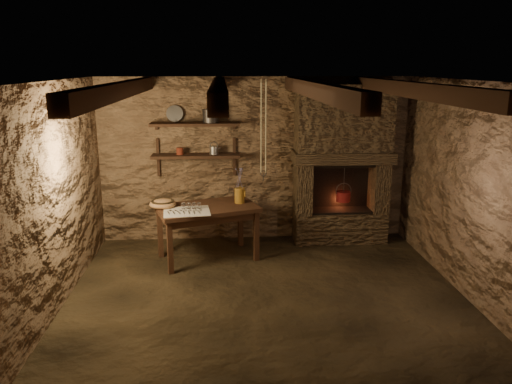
{
  "coord_description": "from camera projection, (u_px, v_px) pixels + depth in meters",
  "views": [
    {
      "loc": [
        -0.48,
        -5.21,
        2.57
      ],
      "look_at": [
        -0.06,
        0.9,
        0.99
      ],
      "focal_mm": 35.0,
      "sensor_mm": 36.0,
      "label": 1
    }
  ],
  "objects": [
    {
      "name": "work_table",
      "position": [
        208.0,
        231.0,
        6.69
      ],
      "size": [
        1.46,
        1.1,
        0.74
      ],
      "rotation": [
        0.0,
        0.0,
        0.32
      ],
      "color": "#341E12",
      "rests_on": "floor"
    },
    {
      "name": "right_wall",
      "position": [
        468.0,
        190.0,
        5.56
      ],
      "size": [
        0.04,
        4.0,
        2.4
      ],
      "primitive_type": "cube",
      "color": "#493322",
      "rests_on": "floor"
    },
    {
      "name": "hearth",
      "position": [
        342.0,
        160.0,
        7.19
      ],
      "size": [
        1.43,
        0.51,
        2.3
      ],
      "color": "#382A1C",
      "rests_on": "floor"
    },
    {
      "name": "tin_pan",
      "position": [
        175.0,
        114.0,
        7.03
      ],
      "size": [
        0.24,
        0.11,
        0.23
      ],
      "primitive_type": "cylinder",
      "rotation": [
        1.26,
        0.0,
        0.02
      ],
      "color": "#A0A09B",
      "rests_on": "shelf_upper"
    },
    {
      "name": "stoneware_jug",
      "position": [
        240.0,
        188.0,
        6.72
      ],
      "size": [
        0.16,
        0.16,
        0.48
      ],
      "rotation": [
        0.0,
        0.0,
        0.23
      ],
      "color": "#8C5E1B",
      "rests_on": "work_table"
    },
    {
      "name": "iron_stockpot",
      "position": [
        211.0,
        117.0,
        6.98
      ],
      "size": [
        0.29,
        0.29,
        0.17
      ],
      "primitive_type": "cylinder",
      "rotation": [
        0.0,
        0.0,
        -0.4
      ],
      "color": "#2F2B29",
      "rests_on": "shelf_upper"
    },
    {
      "name": "back_wall",
      "position": [
        255.0,
        160.0,
        7.34
      ],
      "size": [
        4.5,
        0.04,
        2.4
      ],
      "primitive_type": "cube",
      "color": "#493322",
      "rests_on": "floor"
    },
    {
      "name": "front_wall",
      "position": [
        293.0,
        266.0,
        3.47
      ],
      "size": [
        4.5,
        0.04,
        2.4
      ],
      "primitive_type": "cube",
      "color": "#493322",
      "rests_on": "floor"
    },
    {
      "name": "beam_far_right",
      "position": [
        410.0,
        89.0,
        5.23
      ],
      "size": [
        0.14,
        3.95,
        0.16
      ],
      "primitive_type": "cube",
      "color": "black",
      "rests_on": "ceiling"
    },
    {
      "name": "beam_mid_right",
      "position": [
        315.0,
        90.0,
        5.16
      ],
      "size": [
        0.14,
        3.95,
        0.16
      ],
      "primitive_type": "cube",
      "color": "black",
      "rests_on": "ceiling"
    },
    {
      "name": "hanging_ropes",
      "position": [
        264.0,
        127.0,
        6.28
      ],
      "size": [
        0.08,
        0.08,
        1.2
      ],
      "primitive_type": null,
      "color": "beige",
      "rests_on": "ceiling"
    },
    {
      "name": "beam_mid_left",
      "position": [
        219.0,
        90.0,
        5.1
      ],
      "size": [
        0.14,
        3.95,
        0.16
      ],
      "primitive_type": "cube",
      "color": "black",
      "rests_on": "ceiling"
    },
    {
      "name": "floor",
      "position": [
        266.0,
        295.0,
        5.71
      ],
      "size": [
        4.5,
        4.5,
        0.0
      ],
      "primitive_type": "plane",
      "color": "black",
      "rests_on": "ground"
    },
    {
      "name": "rusty_tin",
      "position": [
        180.0,
        151.0,
        7.07
      ],
      "size": [
        0.1,
        0.1,
        0.1
      ],
      "primitive_type": "cylinder",
      "rotation": [
        0.0,
        0.0,
        0.03
      ],
      "color": "#5C1D12",
      "rests_on": "shelf_lower"
    },
    {
      "name": "ceiling",
      "position": [
        267.0,
        81.0,
        5.11
      ],
      "size": [
        4.5,
        4.0,
        0.04
      ],
      "primitive_type": "cube",
      "color": "black",
      "rests_on": "back_wall"
    },
    {
      "name": "small_kettle",
      "position": [
        214.0,
        150.0,
        7.1
      ],
      "size": [
        0.19,
        0.17,
        0.18
      ],
      "primitive_type": null,
      "rotation": [
        0.0,
        0.0,
        0.3
      ],
      "color": "#A0A09B",
      "rests_on": "shelf_lower"
    },
    {
      "name": "red_pot",
      "position": [
        343.0,
        196.0,
        7.28
      ],
      "size": [
        0.24,
        0.24,
        0.54
      ],
      "rotation": [
        0.0,
        0.0,
        0.18
      ],
      "color": "maroon",
      "rests_on": "hearth"
    },
    {
      "name": "shelf_upper",
      "position": [
        195.0,
        124.0,
        6.99
      ],
      "size": [
        1.25,
        0.3,
        0.04
      ],
      "primitive_type": "cube",
      "color": "black",
      "rests_on": "back_wall"
    },
    {
      "name": "left_wall",
      "position": [
        55.0,
        198.0,
        5.26
      ],
      "size": [
        0.04,
        4.0,
        2.4
      ],
      "primitive_type": "cube",
      "color": "#493322",
      "rests_on": "floor"
    },
    {
      "name": "linen_cloth",
      "position": [
        187.0,
        212.0,
        6.36
      ],
      "size": [
        0.63,
        0.53,
        0.01
      ],
      "primitive_type": "cube",
      "rotation": [
        0.0,
        0.0,
        0.1
      ],
      "color": "beige",
      "rests_on": "work_table"
    },
    {
      "name": "shelf_lower",
      "position": [
        196.0,
        156.0,
        7.1
      ],
      "size": [
        1.25,
        0.3,
        0.04
      ],
      "primitive_type": "cube",
      "color": "black",
      "rests_on": "back_wall"
    },
    {
      "name": "pewter_cutlery_row",
      "position": [
        187.0,
        211.0,
        6.34
      ],
      "size": [
        0.51,
        0.24,
        0.01
      ],
      "primitive_type": null,
      "rotation": [
        0.0,
        0.0,
        0.1
      ],
      "color": "#9B998D",
      "rests_on": "linen_cloth"
    },
    {
      "name": "beam_far_left",
      "position": [
        120.0,
        90.0,
        5.03
      ],
      "size": [
        0.14,
        3.95,
        0.16
      ],
      "primitive_type": "cube",
      "color": "black",
      "rests_on": "ceiling"
    },
    {
      "name": "wooden_bowl",
      "position": [
        163.0,
        204.0,
        6.56
      ],
      "size": [
        0.36,
        0.36,
        0.12
      ],
      "primitive_type": "ellipsoid",
      "rotation": [
        0.0,
        0.0,
        -0.02
      ],
      "color": "#976B41",
      "rests_on": "work_table"
    },
    {
      "name": "drinking_glasses",
      "position": [
        189.0,
        206.0,
        6.46
      ],
      "size": [
        0.19,
        0.06,
        0.08
      ],
      "primitive_type": null,
      "color": "silver",
      "rests_on": "linen_cloth"
    }
  ]
}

